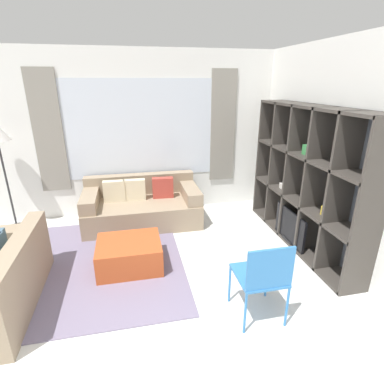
# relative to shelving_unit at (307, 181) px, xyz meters

# --- Properties ---
(ground_plane) EXTENTS (16.00, 16.00, 0.00)m
(ground_plane) POSITION_rel_shelving_unit_xyz_m (-2.13, -1.73, -0.93)
(ground_plane) COLOR silver
(wall_back) EXTENTS (5.76, 0.11, 2.70)m
(wall_back) POSITION_rel_shelving_unit_xyz_m (-2.13, 1.66, 0.42)
(wall_back) COLOR white
(wall_back) RESTS_ON ground_plane
(wall_right) EXTENTS (0.07, 4.56, 2.70)m
(wall_right) POSITION_rel_shelving_unit_xyz_m (0.19, -0.05, 0.42)
(wall_right) COLOR white
(wall_right) RESTS_ON ground_plane
(area_rug) EXTENTS (2.12, 2.38, 0.01)m
(area_rug) POSITION_rel_shelving_unit_xyz_m (-2.83, 0.02, -0.93)
(area_rug) COLOR slate
(area_rug) RESTS_ON ground_plane
(shelving_unit) EXTENTS (0.37, 2.38, 1.92)m
(shelving_unit) POSITION_rel_shelving_unit_xyz_m (0.00, 0.00, 0.00)
(shelving_unit) COLOR #515660
(shelving_unit) RESTS_ON ground_plane
(couch_main) EXTENTS (1.83, 0.95, 0.72)m
(couch_main) POSITION_rel_shelving_unit_xyz_m (-2.20, 1.14, -0.65)
(couch_main) COLOR gray
(couch_main) RESTS_ON ground_plane
(ottoman) EXTENTS (0.78, 0.65, 0.35)m
(ottoman) POSITION_rel_shelving_unit_xyz_m (-2.43, -0.14, -0.76)
(ottoman) COLOR #B74C23
(ottoman) RESTS_ON ground_plane
(folding_chair) EXTENTS (0.44, 0.46, 0.86)m
(folding_chair) POSITION_rel_shelving_unit_xyz_m (-1.20, -1.31, -0.42)
(folding_chair) COLOR #3375B7
(folding_chair) RESTS_ON ground_plane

